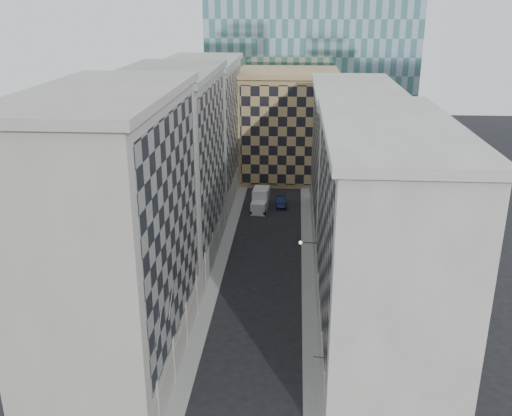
% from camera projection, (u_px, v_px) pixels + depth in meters
% --- Properties ---
extents(sidewalk_west, '(1.50, 100.00, 0.15)m').
position_uv_depth(sidewalk_west, '(219.00, 268.00, 67.39)').
color(sidewalk_west, gray).
rests_on(sidewalk_west, ground).
extents(sidewalk_east, '(1.50, 100.00, 0.15)m').
position_uv_depth(sidewalk_east, '(308.00, 270.00, 66.69)').
color(sidewalk_east, gray).
rests_on(sidewalk_east, ground).
extents(bldg_left_a, '(10.80, 22.80, 23.70)m').
position_uv_depth(bldg_left_a, '(116.00, 237.00, 45.93)').
color(bldg_left_a, '#9D998D').
rests_on(bldg_left_a, ground).
extents(bldg_left_b, '(10.80, 22.80, 22.70)m').
position_uv_depth(bldg_left_b, '(173.00, 168.00, 66.72)').
color(bldg_left_b, gray).
rests_on(bldg_left_b, ground).
extents(bldg_left_c, '(10.80, 22.80, 21.70)m').
position_uv_depth(bldg_left_c, '(203.00, 132.00, 87.51)').
color(bldg_left_c, '#9D998D').
rests_on(bldg_left_c, ground).
extents(bldg_right_a, '(10.80, 26.80, 20.70)m').
position_uv_depth(bldg_right_a, '(380.00, 242.00, 48.75)').
color(bldg_right_a, '#A6A098').
rests_on(bldg_right_a, ground).
extents(bldg_right_b, '(10.80, 28.80, 19.70)m').
position_uv_depth(bldg_right_b, '(352.00, 163.00, 74.22)').
color(bldg_right_b, '#A6A098').
rests_on(bldg_right_b, ground).
extents(tan_block, '(16.80, 14.80, 18.80)m').
position_uv_depth(tan_block, '(288.00, 125.00, 99.22)').
color(tan_block, tan).
rests_on(tan_block, ground).
extents(church_tower, '(7.20, 7.20, 51.50)m').
position_uv_depth(church_tower, '(280.00, 17.00, 106.57)').
color(church_tower, '#2F2A24').
rests_on(church_tower, ground).
extents(flagpoles_left, '(0.10, 6.33, 2.33)m').
position_uv_depth(flagpoles_left, '(165.00, 313.00, 42.23)').
color(flagpoles_left, gray).
rests_on(flagpoles_left, ground).
extents(bracket_lamp, '(1.98, 0.36, 0.36)m').
position_uv_depth(bracket_lamp, '(302.00, 243.00, 59.03)').
color(bracket_lamp, black).
rests_on(bracket_lamp, ground).
extents(box_truck, '(2.68, 5.74, 3.07)m').
position_uv_depth(box_truck, '(260.00, 201.00, 86.08)').
color(box_truck, silver).
rests_on(box_truck, ground).
extents(dark_car, '(1.83, 4.45, 1.43)m').
position_uv_depth(dark_car, '(281.00, 202.00, 87.65)').
color(dark_car, '#0F1738').
rests_on(dark_car, ground).
extents(shop_sign, '(0.79, 0.69, 0.77)m').
position_uv_depth(shop_sign, '(316.00, 361.00, 43.60)').
color(shop_sign, black).
rests_on(shop_sign, ground).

